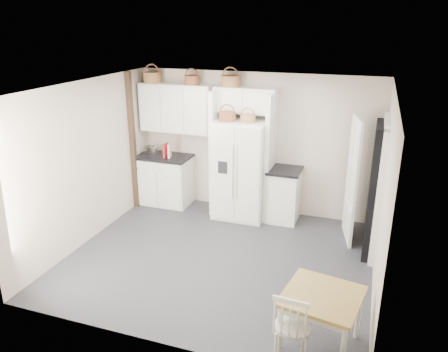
% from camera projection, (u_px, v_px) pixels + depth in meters
% --- Properties ---
extents(floor, '(4.50, 4.50, 0.00)m').
position_uv_depth(floor, '(219.00, 258.00, 6.73)').
color(floor, '#292A32').
rests_on(floor, ground).
extents(ceiling, '(4.50, 4.50, 0.00)m').
position_uv_depth(ceiling, '(219.00, 88.00, 5.86)').
color(ceiling, white).
rests_on(ceiling, wall_back).
extents(wall_back, '(4.50, 0.00, 4.50)m').
position_uv_depth(wall_back, '(255.00, 144.00, 8.07)').
color(wall_back, beige).
rests_on(wall_back, floor).
extents(wall_left, '(0.00, 4.00, 4.00)m').
position_uv_depth(wall_left, '(87.00, 163.00, 6.99)').
color(wall_left, beige).
rests_on(wall_left, floor).
extents(wall_right, '(0.00, 4.00, 4.00)m').
position_uv_depth(wall_right, '(384.00, 198.00, 5.60)').
color(wall_right, beige).
rests_on(wall_right, floor).
extents(refrigerator, '(0.93, 0.75, 1.80)m').
position_uv_depth(refrigerator, '(241.00, 170.00, 7.90)').
color(refrigerator, white).
rests_on(refrigerator, floor).
extents(base_cab_left, '(1.02, 0.64, 0.94)m').
position_uv_depth(base_cab_left, '(165.00, 180.00, 8.62)').
color(base_cab_left, white).
rests_on(base_cab_left, floor).
extents(base_cab_right, '(0.53, 0.63, 0.93)m').
position_uv_depth(base_cab_right, '(284.00, 196.00, 7.89)').
color(base_cab_right, white).
rests_on(base_cab_right, floor).
extents(dining_table, '(0.93, 0.93, 0.67)m').
position_uv_depth(dining_table, '(320.00, 321.00, 4.81)').
color(dining_table, olive).
rests_on(dining_table, floor).
extents(windsor_chair, '(0.42, 0.38, 0.81)m').
position_uv_depth(windsor_chair, '(293.00, 327.00, 4.59)').
color(windsor_chair, white).
rests_on(windsor_chair, floor).
extents(counter_left, '(1.06, 0.69, 0.04)m').
position_uv_depth(counter_left, '(164.00, 156.00, 8.46)').
color(counter_left, black).
rests_on(counter_left, base_cab_left).
extents(counter_right, '(0.57, 0.67, 0.04)m').
position_uv_depth(counter_right, '(285.00, 170.00, 7.73)').
color(counter_right, black).
rests_on(counter_right, base_cab_right).
extents(toaster, '(0.26, 0.17, 0.17)m').
position_uv_depth(toaster, '(151.00, 150.00, 8.47)').
color(toaster, silver).
rests_on(toaster, counter_left).
extents(cookbook_red, '(0.05, 0.18, 0.26)m').
position_uv_depth(cookbook_red, '(166.00, 150.00, 8.31)').
color(cookbook_red, '#A62323').
rests_on(cookbook_red, counter_left).
extents(cookbook_cream, '(0.08, 0.18, 0.26)m').
position_uv_depth(cookbook_cream, '(170.00, 151.00, 8.28)').
color(cookbook_cream, beige).
rests_on(cookbook_cream, counter_left).
extents(basket_upper_a, '(0.34, 0.34, 0.19)m').
position_uv_depth(basket_upper_a, '(152.00, 77.00, 8.14)').
color(basket_upper_a, brown).
rests_on(basket_upper_a, upper_cabinet).
extents(basket_upper_c, '(0.28, 0.28, 0.16)m').
position_uv_depth(basket_upper_c, '(192.00, 80.00, 7.90)').
color(basket_upper_c, '#562E15').
rests_on(basket_upper_c, upper_cabinet).
extents(basket_bridge_a, '(0.34, 0.34, 0.19)m').
position_uv_depth(basket_bridge_a, '(230.00, 81.00, 7.67)').
color(basket_bridge_a, brown).
rests_on(basket_bridge_a, bridge_cabinet).
extents(basket_fridge_a, '(0.30, 0.30, 0.16)m').
position_uv_depth(basket_fridge_a, '(227.00, 116.00, 7.56)').
color(basket_fridge_a, '#562E15').
rests_on(basket_fridge_a, refrigerator).
extents(basket_fridge_b, '(0.26, 0.26, 0.14)m').
position_uv_depth(basket_fridge_b, '(248.00, 118.00, 7.45)').
color(basket_fridge_b, brown).
rests_on(basket_fridge_b, refrigerator).
extents(upper_cabinet, '(1.40, 0.34, 0.90)m').
position_uv_depth(upper_cabinet, '(176.00, 108.00, 8.18)').
color(upper_cabinet, white).
rests_on(upper_cabinet, wall_back).
extents(bridge_cabinet, '(1.12, 0.34, 0.45)m').
position_uv_depth(bridge_cabinet, '(246.00, 100.00, 7.69)').
color(bridge_cabinet, white).
rests_on(bridge_cabinet, wall_back).
extents(fridge_panel_left, '(0.08, 0.60, 2.30)m').
position_uv_depth(fridge_panel_left, '(216.00, 152.00, 8.06)').
color(fridge_panel_left, white).
rests_on(fridge_panel_left, floor).
extents(fridge_panel_right, '(0.08, 0.60, 2.30)m').
position_uv_depth(fridge_panel_right, '(270.00, 158.00, 7.75)').
color(fridge_panel_right, white).
rests_on(fridge_panel_right, floor).
extents(trim_post, '(0.09, 0.09, 2.60)m').
position_uv_depth(trim_post, '(133.00, 142.00, 8.17)').
color(trim_post, black).
rests_on(trim_post, floor).
extents(doorway_void, '(0.18, 0.85, 2.05)m').
position_uv_depth(doorway_void, '(375.00, 190.00, 6.61)').
color(doorway_void, black).
rests_on(doorway_void, floor).
extents(door_slab, '(0.21, 0.79, 2.05)m').
position_uv_depth(door_slab, '(352.00, 180.00, 7.02)').
color(door_slab, white).
rests_on(door_slab, floor).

